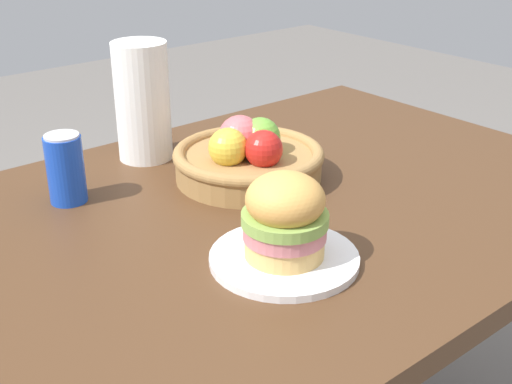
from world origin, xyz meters
name	(u,v)px	position (x,y,z in m)	size (l,w,h in m)	color
dining_table	(251,259)	(0.00, 0.00, 0.65)	(1.40, 0.90, 0.75)	#4C301C
plate	(284,258)	(-0.08, -0.17, 0.76)	(0.23, 0.23, 0.01)	white
sandwich	(285,217)	(-0.08, -0.17, 0.83)	(0.13, 0.13, 0.13)	#DBAD60
soda_can	(65,169)	(-0.23, 0.23, 0.81)	(0.07, 0.07, 0.13)	blue
fruit_basket	(248,157)	(0.08, 0.11, 0.79)	(0.29, 0.29, 0.12)	#9E7542
paper_towel_roll	(143,102)	(-0.01, 0.33, 0.87)	(0.11, 0.11, 0.24)	white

